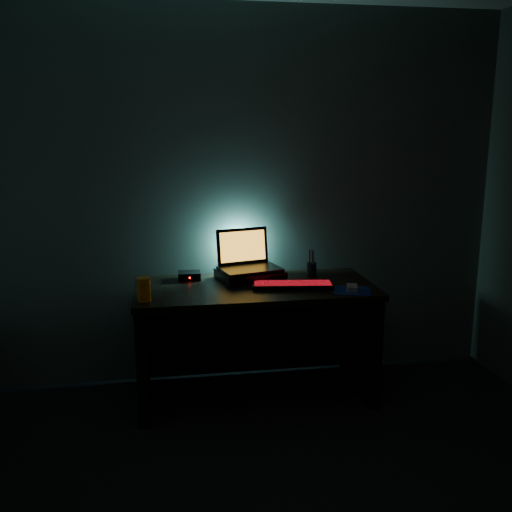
{
  "coord_description": "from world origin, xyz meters",
  "views": [
    {
      "loc": [
        -0.56,
        -1.79,
        1.72
      ],
      "look_at": [
        -0.0,
        1.57,
        0.95
      ],
      "focal_mm": 40.0,
      "sensor_mm": 36.0,
      "label": 1
    }
  ],
  "objects_px": {
    "juice_glass": "(144,289)",
    "router": "(189,275)",
    "laptop": "(247,260)",
    "pen_cup": "(312,269)",
    "keyboard": "(293,285)",
    "mouse": "(352,288)"
  },
  "relations": [
    {
      "from": "mouse",
      "to": "router",
      "type": "bearing_deg",
      "value": 171.93
    },
    {
      "from": "keyboard",
      "to": "juice_glass",
      "type": "distance_m",
      "value": 0.92
    },
    {
      "from": "mouse",
      "to": "pen_cup",
      "type": "distance_m",
      "value": 0.41
    },
    {
      "from": "laptop",
      "to": "pen_cup",
      "type": "height_order",
      "value": "laptop"
    },
    {
      "from": "keyboard",
      "to": "pen_cup",
      "type": "xyz_separation_m",
      "value": [
        0.19,
        0.25,
        0.03
      ]
    },
    {
      "from": "laptop",
      "to": "router",
      "type": "xyz_separation_m",
      "value": [
        -0.38,
        0.02,
        -0.1
      ]
    },
    {
      "from": "router",
      "to": "keyboard",
      "type": "bearing_deg",
      "value": -24.13
    },
    {
      "from": "pen_cup",
      "to": "juice_glass",
      "type": "height_order",
      "value": "juice_glass"
    },
    {
      "from": "mouse",
      "to": "pen_cup",
      "type": "height_order",
      "value": "pen_cup"
    },
    {
      "from": "laptop",
      "to": "pen_cup",
      "type": "bearing_deg",
      "value": -19.5
    },
    {
      "from": "mouse",
      "to": "router",
      "type": "relative_size",
      "value": 0.7
    },
    {
      "from": "juice_glass",
      "to": "router",
      "type": "distance_m",
      "value": 0.52
    },
    {
      "from": "juice_glass",
      "to": "router",
      "type": "xyz_separation_m",
      "value": [
        0.28,
        0.44,
        -0.04
      ]
    },
    {
      "from": "laptop",
      "to": "pen_cup",
      "type": "relative_size",
      "value": 4.69
    },
    {
      "from": "laptop",
      "to": "juice_glass",
      "type": "xyz_separation_m",
      "value": [
        -0.66,
        -0.42,
        -0.05
      ]
    },
    {
      "from": "juice_glass",
      "to": "router",
      "type": "relative_size",
      "value": 0.92
    },
    {
      "from": "laptop",
      "to": "juice_glass",
      "type": "distance_m",
      "value": 0.79
    },
    {
      "from": "pen_cup",
      "to": "router",
      "type": "relative_size",
      "value": 0.62
    },
    {
      "from": "laptop",
      "to": "mouse",
      "type": "bearing_deg",
      "value": -50.11
    },
    {
      "from": "mouse",
      "to": "pen_cup",
      "type": "xyz_separation_m",
      "value": [
        -0.15,
        0.38,
        0.03
      ]
    },
    {
      "from": "juice_glass",
      "to": "router",
      "type": "height_order",
      "value": "juice_glass"
    },
    {
      "from": "mouse",
      "to": "router",
      "type": "height_order",
      "value": "router"
    }
  ]
}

